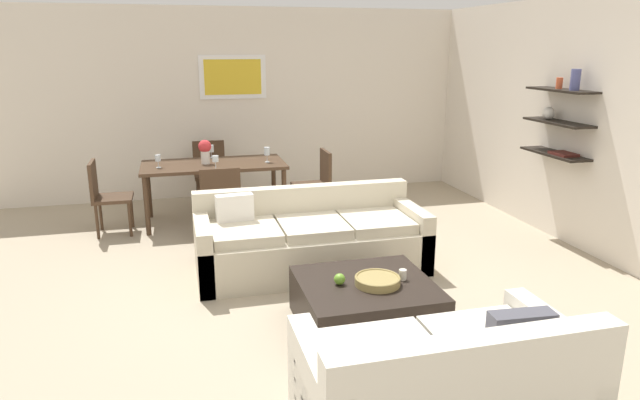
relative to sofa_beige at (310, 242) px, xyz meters
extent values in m
plane|color=tan|center=(0.01, -0.34, -0.29)|extent=(18.00, 18.00, 0.00)
cube|color=silver|center=(0.31, 3.19, 1.06)|extent=(8.40, 0.06, 2.70)
cube|color=white|center=(-0.36, 3.15, 1.44)|extent=(0.95, 0.02, 0.62)
cube|color=gold|center=(-0.36, 3.13, 1.44)|extent=(0.81, 0.01, 0.49)
cube|color=silver|center=(3.04, 0.26, 1.06)|extent=(0.06, 8.20, 2.70)
cube|color=black|center=(2.87, 0.21, 1.41)|extent=(0.28, 0.90, 0.02)
cube|color=black|center=(2.87, 0.21, 1.06)|extent=(0.28, 0.90, 0.02)
cube|color=black|center=(2.87, 0.21, 0.71)|extent=(0.28, 0.90, 0.02)
cylinder|color=#4C518C|center=(2.87, 0.01, 1.53)|extent=(0.10, 0.10, 0.22)
sphere|color=silver|center=(2.87, 0.39, 1.14)|extent=(0.14, 0.14, 0.14)
cylinder|color=#D85933|center=(2.87, 0.26, 1.48)|extent=(0.07, 0.07, 0.12)
cube|color=#4C1E19|center=(2.87, 0.06, 0.74)|extent=(0.20, 0.28, 0.03)
cube|color=beige|center=(0.01, -0.04, -0.08)|extent=(2.23, 0.90, 0.42)
cube|color=beige|center=(0.01, 0.33, 0.31)|extent=(2.23, 0.16, 0.36)
cube|color=beige|center=(-1.04, -0.04, 0.01)|extent=(0.14, 0.90, 0.60)
cube|color=beige|center=(1.05, -0.04, 0.01)|extent=(0.14, 0.90, 0.60)
cube|color=beige|center=(-0.64, -0.08, 0.18)|extent=(0.63, 0.70, 0.10)
cube|color=beige|center=(0.01, -0.08, 0.18)|extent=(0.63, 0.70, 0.10)
cube|color=beige|center=(0.66, -0.08, 0.18)|extent=(0.63, 0.70, 0.10)
cube|color=white|center=(-0.71, 0.15, 0.31)|extent=(0.37, 0.15, 0.36)
cube|color=silver|center=(0.16, -2.55, -0.08)|extent=(1.62, 0.90, 0.42)
cube|color=silver|center=(0.16, -2.92, 0.31)|extent=(1.62, 0.16, 0.36)
cube|color=silver|center=(0.90, -2.55, 0.01)|extent=(0.14, 0.90, 0.60)
cube|color=silver|center=(0.50, -2.51, 0.18)|extent=(0.65, 0.70, 0.10)
cube|color=silver|center=(-0.17, -2.51, 0.18)|extent=(0.65, 0.70, 0.10)
cube|color=#4C4C56|center=(0.52, -2.74, 0.31)|extent=(0.37, 0.15, 0.36)
cube|color=black|center=(0.15, -1.28, -0.10)|extent=(1.03, 0.97, 0.38)
cylinder|color=#99844C|center=(0.22, -1.34, 0.12)|extent=(0.35, 0.35, 0.06)
torus|color=#99844C|center=(0.22, -1.34, 0.15)|extent=(0.36, 0.36, 0.02)
cylinder|color=silver|center=(0.44, -1.30, 0.13)|extent=(0.06, 0.06, 0.08)
sphere|color=#669E2D|center=(-0.06, -1.26, 0.13)|extent=(0.09, 0.09, 0.09)
cube|color=#422D1E|center=(-0.78, 1.88, 0.44)|extent=(1.76, 0.87, 0.04)
cylinder|color=#422D1E|center=(-1.60, 1.51, 0.06)|extent=(0.06, 0.06, 0.71)
cylinder|color=#422D1E|center=(0.04, 1.51, 0.06)|extent=(0.06, 0.06, 0.71)
cylinder|color=#422D1E|center=(-1.60, 2.25, 0.06)|extent=(0.06, 0.06, 0.71)
cylinder|color=#422D1E|center=(0.04, 2.25, 0.06)|extent=(0.06, 0.06, 0.71)
cube|color=#422D1E|center=(0.42, 1.69, 0.14)|extent=(0.44, 0.44, 0.04)
cube|color=#422D1E|center=(0.62, 1.69, 0.37)|extent=(0.04, 0.44, 0.43)
cylinder|color=#422D1E|center=(0.24, 1.87, -0.09)|extent=(0.04, 0.04, 0.41)
cylinder|color=#422D1E|center=(0.24, 1.51, -0.09)|extent=(0.04, 0.04, 0.41)
cylinder|color=#422D1E|center=(0.60, 1.87, -0.09)|extent=(0.04, 0.04, 0.41)
cylinder|color=#422D1E|center=(0.60, 1.51, -0.09)|extent=(0.04, 0.04, 0.41)
cube|color=#422D1E|center=(-1.98, 1.69, 0.14)|extent=(0.44, 0.44, 0.04)
cube|color=#422D1E|center=(-2.18, 1.69, 0.37)|extent=(0.04, 0.44, 0.43)
cylinder|color=#422D1E|center=(-1.80, 1.51, -0.09)|extent=(0.04, 0.04, 0.41)
cylinder|color=#422D1E|center=(-1.80, 1.87, -0.09)|extent=(0.04, 0.04, 0.41)
cylinder|color=#422D1E|center=(-2.16, 1.51, -0.09)|extent=(0.04, 0.04, 0.41)
cylinder|color=#422D1E|center=(-2.16, 1.87, -0.09)|extent=(0.04, 0.04, 0.41)
cube|color=#422D1E|center=(-0.78, 1.13, 0.14)|extent=(0.44, 0.44, 0.04)
cube|color=#422D1E|center=(-0.78, 0.93, 0.37)|extent=(0.44, 0.04, 0.43)
cylinder|color=#422D1E|center=(-0.60, 1.31, -0.09)|extent=(0.04, 0.04, 0.41)
cylinder|color=#422D1E|center=(-0.96, 1.31, -0.09)|extent=(0.04, 0.04, 0.41)
cylinder|color=#422D1E|center=(-0.60, 0.95, -0.09)|extent=(0.04, 0.04, 0.41)
cylinder|color=#422D1E|center=(-0.96, 0.95, -0.09)|extent=(0.04, 0.04, 0.41)
cube|color=#422D1E|center=(-0.78, 2.63, 0.14)|extent=(0.44, 0.44, 0.04)
cube|color=#422D1E|center=(-0.78, 2.83, 0.37)|extent=(0.44, 0.04, 0.43)
cylinder|color=#422D1E|center=(-0.96, 2.45, -0.09)|extent=(0.04, 0.04, 0.41)
cylinder|color=#422D1E|center=(-0.60, 2.45, -0.09)|extent=(0.04, 0.04, 0.41)
cylinder|color=#422D1E|center=(-0.96, 2.81, -0.09)|extent=(0.04, 0.04, 0.41)
cylinder|color=#422D1E|center=(-0.60, 2.81, -0.09)|extent=(0.04, 0.04, 0.41)
cylinder|color=silver|center=(-0.12, 1.77, 0.46)|extent=(0.06, 0.06, 0.01)
cylinder|color=silver|center=(-0.12, 1.77, 0.51)|extent=(0.01, 0.01, 0.09)
cylinder|color=silver|center=(-0.12, 1.77, 0.60)|extent=(0.08, 0.08, 0.10)
cylinder|color=silver|center=(-0.78, 1.51, 0.46)|extent=(0.06, 0.06, 0.01)
cylinder|color=silver|center=(-0.78, 1.51, 0.51)|extent=(0.01, 0.01, 0.09)
cylinder|color=silver|center=(-0.78, 1.51, 0.59)|extent=(0.08, 0.08, 0.07)
cylinder|color=silver|center=(-1.44, 1.77, 0.46)|extent=(0.06, 0.06, 0.01)
cylinder|color=silver|center=(-1.44, 1.77, 0.50)|extent=(0.01, 0.01, 0.07)
cylinder|color=silver|center=(-1.44, 1.77, 0.58)|extent=(0.07, 0.07, 0.08)
cylinder|color=silver|center=(-0.78, 2.25, 0.46)|extent=(0.06, 0.06, 0.01)
cylinder|color=silver|center=(-0.78, 2.25, 0.50)|extent=(0.01, 0.01, 0.07)
cylinder|color=silver|center=(-0.78, 2.25, 0.58)|extent=(0.07, 0.07, 0.09)
cylinder|color=silver|center=(-0.87, 1.88, 0.54)|extent=(0.11, 0.11, 0.16)
sphere|color=red|center=(-0.87, 1.88, 0.68)|extent=(0.16, 0.16, 0.16)
camera|label=1|loc=(-1.23, -5.13, 1.87)|focal=31.66mm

